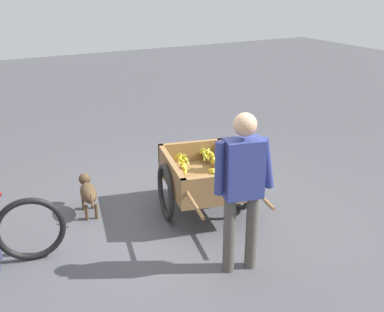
{
  "coord_description": "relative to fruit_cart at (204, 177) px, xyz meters",
  "views": [
    {
      "loc": [
        -4.12,
        2.11,
        2.6
      ],
      "look_at": [
        0.03,
        -0.11,
        0.75
      ],
      "focal_mm": 43.85,
      "sensor_mm": 36.0,
      "label": 1
    }
  ],
  "objects": [
    {
      "name": "ground_plane",
      "position": [
        -0.08,
        0.29,
        -0.44
      ],
      "size": [
        24.0,
        24.0,
        0.0
      ],
      "primitive_type": "plane",
      "color": "#47474C"
    },
    {
      "name": "fruit_cart",
      "position": [
        0.0,
        0.0,
        0.0
      ],
      "size": [
        1.77,
        1.11,
        0.74
      ],
      "color": "olive",
      "rests_on": "ground"
    },
    {
      "name": "vendor_person",
      "position": [
        -1.13,
        0.25,
        0.46
      ],
      "size": [
        0.27,
        0.56,
        1.52
      ],
      "color": "#4C4742",
      "rests_on": "ground"
    },
    {
      "name": "dog",
      "position": [
        0.62,
        1.17,
        -0.17
      ],
      "size": [
        0.67,
        0.24,
        0.4
      ],
      "color": "#4C3823",
      "rests_on": "ground"
    }
  ]
}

